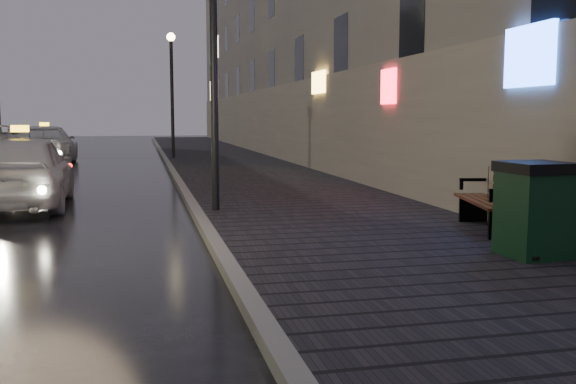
# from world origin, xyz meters

# --- Properties ---
(ground) EXTENTS (120.00, 120.00, 0.00)m
(ground) POSITION_xyz_m (0.00, 0.00, 0.00)
(ground) COLOR black
(ground) RESTS_ON ground
(sidewalk) EXTENTS (4.60, 58.00, 0.15)m
(sidewalk) POSITION_xyz_m (3.90, 21.00, 0.07)
(sidewalk) COLOR black
(sidewalk) RESTS_ON ground
(curb) EXTENTS (0.20, 58.00, 0.15)m
(curb) POSITION_xyz_m (1.50, 21.00, 0.07)
(curb) COLOR slate
(curb) RESTS_ON ground
(building_near) EXTENTS (1.80, 50.00, 13.00)m
(building_near) POSITION_xyz_m (7.10, 25.00, 6.50)
(building_near) COLOR #605B54
(building_near) RESTS_ON ground
(lamp_near) EXTENTS (0.36, 0.36, 5.28)m
(lamp_near) POSITION_xyz_m (1.85, 6.00, 3.49)
(lamp_near) COLOR black
(lamp_near) RESTS_ON sidewalk
(lamp_far) EXTENTS (0.36, 0.36, 5.28)m
(lamp_far) POSITION_xyz_m (1.85, 22.00, 3.49)
(lamp_far) COLOR black
(lamp_far) RESTS_ON sidewalk
(bench) EXTENTS (1.05, 1.98, 0.96)m
(bench) POSITION_xyz_m (5.84, 2.85, 0.63)
(bench) COLOR black
(bench) RESTS_ON sidewalk
(trash_bin) EXTENTS (0.82, 0.82, 1.20)m
(trash_bin) POSITION_xyz_m (5.31, 1.03, 0.76)
(trash_bin) COLOR black
(trash_bin) RESTS_ON sidewalk
(taxi_near) EXTENTS (2.04, 4.73, 1.59)m
(taxi_near) POSITION_xyz_m (-1.95, 8.23, 0.80)
(taxi_near) COLOR #BBBCC2
(taxi_near) RESTS_ON ground
(taxi_mid) EXTENTS (2.23, 5.34, 1.54)m
(taxi_mid) POSITION_xyz_m (-3.20, 20.85, 0.77)
(taxi_mid) COLOR white
(taxi_mid) RESTS_ON ground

